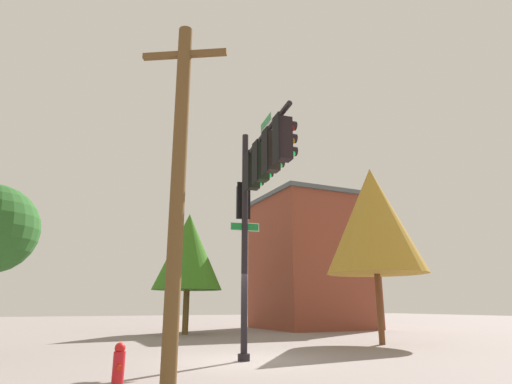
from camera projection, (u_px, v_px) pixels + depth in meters
name	position (u px, v px, depth m)	size (l,w,h in m)	color
ground_plane	(244.00, 361.00, 12.26)	(120.00, 120.00, 0.00)	gray
signal_pole_assembly	(258.00, 185.00, 12.30)	(4.75, 1.22, 7.09)	black
utility_pole	(178.00, 187.00, 8.13)	(1.01, 1.61, 7.29)	brown
fire_hydrant	(119.00, 364.00, 8.60)	(0.33, 0.24, 0.83)	red
tree_mid	(373.00, 220.00, 18.82)	(4.31, 4.31, 7.68)	brown
tree_far	(188.00, 251.00, 24.84)	(4.03, 4.03, 6.91)	brown
brick_building	(310.00, 261.00, 30.57)	(7.32, 7.16, 9.37)	brown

